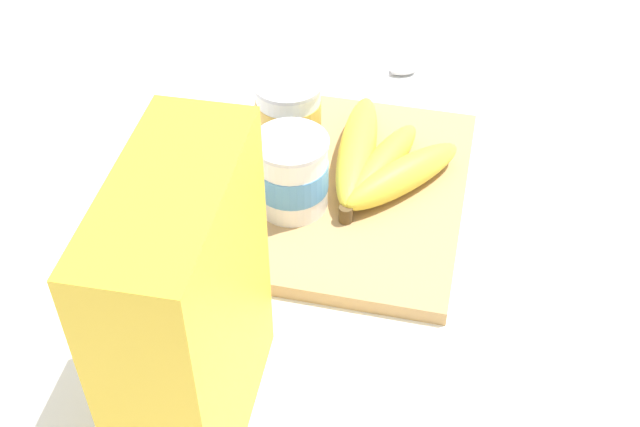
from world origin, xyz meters
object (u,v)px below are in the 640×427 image
cutting_board (341,190)px  cereal_box (188,316)px  banana_bunch (378,162)px  spoon (382,72)px  yogurt_cup_front (292,173)px  yogurt_cup_back (289,114)px

cutting_board → cereal_box: (-0.29, 0.05, 0.12)m
cutting_board → banana_bunch: bearing=-56.1°
cutting_board → spoon: cutting_board is taller
spoon → cereal_box: bearing=173.5°
cutting_board → yogurt_cup_front: yogurt_cup_front is taller
cereal_box → yogurt_cup_front: 0.26m
cutting_board → spoon: 0.23m
cereal_box → banana_bunch: bearing=162.0°
yogurt_cup_front → spoon: yogurt_cup_front is taller
cutting_board → yogurt_cup_front: size_ratio=3.73×
cereal_box → banana_bunch: (0.31, -0.09, -0.09)m
cutting_board → yogurt_cup_back: (0.05, 0.07, 0.05)m
cereal_box → spoon: 0.54m
yogurt_cup_front → yogurt_cup_back: 0.10m
cereal_box → yogurt_cup_back: size_ratio=3.11×
banana_bunch → spoon: banana_bunch is taller
cereal_box → spoon: (0.52, -0.06, -0.12)m
cereal_box → yogurt_cup_front: (0.25, -0.01, -0.07)m
cereal_box → yogurt_cup_front: size_ratio=3.08×
yogurt_cup_front → spoon: size_ratio=0.63×
cutting_board → cereal_box: bearing=169.2°
yogurt_cup_back → spoon: yogurt_cup_back is taller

